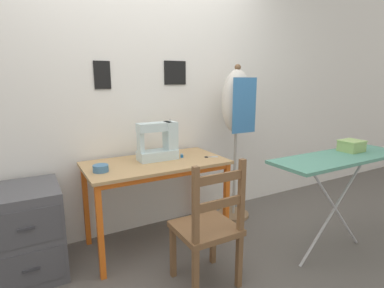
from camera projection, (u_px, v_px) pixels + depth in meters
ground_plane at (173, 260)px, 2.36m from camera, size 14.00×14.00×0.00m
wall_back at (138, 93)px, 2.68m from camera, size 10.00×0.06×2.55m
sewing_table at (157, 172)px, 2.48m from camera, size 1.15×0.61×0.73m
sewing_machine at (160, 142)px, 2.51m from camera, size 0.35×0.15×0.34m
fabric_bowl at (101, 168)px, 2.19m from camera, size 0.11×0.11×0.05m
scissors at (209, 157)px, 2.61m from camera, size 0.12×0.07×0.01m
thread_spool_near_machine at (182, 156)px, 2.59m from camera, size 0.03×0.03×0.03m
wooden_chair at (208, 228)px, 2.00m from camera, size 0.40×0.38×0.90m
filing_cabinet at (28, 232)px, 2.13m from camera, size 0.46×0.53×0.66m
dress_form at (237, 110)px, 2.91m from camera, size 0.32×0.32×1.54m
ironing_board at (340, 161)px, 2.28m from camera, size 1.18×0.37×0.83m
storage_box at (351, 146)px, 2.41m from camera, size 0.18×0.15×0.09m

